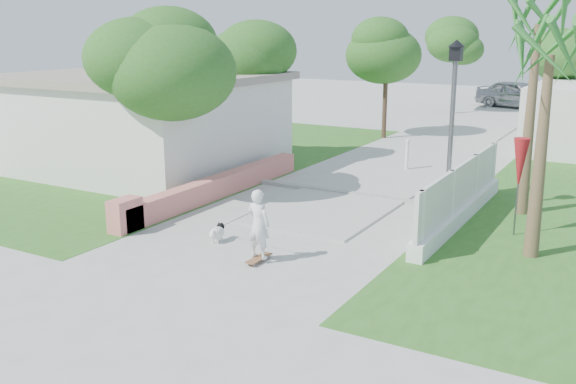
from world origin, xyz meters
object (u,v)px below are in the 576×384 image
Objects in this scene: street_lamp at (452,121)px; dog at (218,232)px; bollard at (407,154)px; parked_car at (518,95)px; patio_umbrella at (520,165)px; skateboarder at (242,221)px.

street_lamp is 6.56m from dog.
parked_car reaches higher than bollard.
patio_umbrella is 26.07m from parked_car.
street_lamp is 1.93× the size of patio_umbrella.
street_lamp is at bearing 39.09° from dog.
parked_car is (0.06, 29.77, 0.14)m from skateboarder.
street_lamp is 7.38× the size of dog.
skateboarder reaches higher than bollard.
patio_umbrella is 3.83× the size of dog.
street_lamp is at bearing -116.62° from skateboarder.
patio_umbrella is (1.90, -1.00, -0.74)m from street_lamp.
skateboarder is 2.95× the size of dog.
skateboarder is at bearing -139.41° from patio_umbrella.
bollard is (-2.70, 4.50, -1.84)m from street_lamp.
street_lamp is 4.07× the size of bollard.
bollard is at bearing 120.96° from street_lamp.
patio_umbrella is (4.60, -5.50, 1.10)m from bollard.
dog is (-0.89, 0.32, -0.48)m from skateboarder.
parked_car is at bearing 96.71° from street_lamp.
dog is at bearing -128.48° from street_lamp.
street_lamp reaches higher than patio_umbrella.
patio_umbrella is at bearing -50.09° from bollard.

